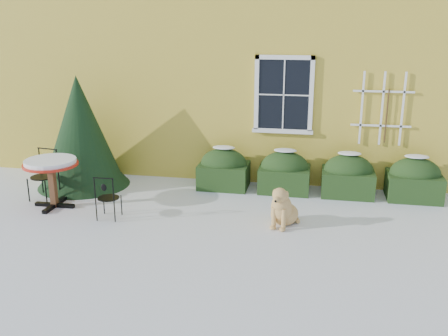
% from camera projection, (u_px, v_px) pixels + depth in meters
% --- Properties ---
extents(ground, '(80.00, 80.00, 0.00)m').
position_uv_depth(ground, '(213.00, 236.00, 8.37)').
color(ground, white).
rests_on(ground, ground).
extents(house, '(12.40, 8.40, 6.40)m').
position_uv_depth(house, '(264.00, 29.00, 14.04)').
color(house, yellow).
rests_on(house, ground).
extents(hedge_row, '(4.95, 0.80, 0.91)m').
position_uv_depth(hedge_row, '(316.00, 174.00, 10.36)').
color(hedge_row, black).
rests_on(hedge_row, ground).
extents(evergreen_shrub, '(1.97, 1.97, 2.39)m').
position_uv_depth(evergreen_shrub, '(81.00, 142.00, 10.69)').
color(evergreen_shrub, black).
rests_on(evergreen_shrub, ground).
extents(bistro_table, '(1.03, 1.03, 0.95)m').
position_uv_depth(bistro_table, '(51.00, 167.00, 9.45)').
color(bistro_table, black).
rests_on(bistro_table, ground).
extents(patio_chair_near, '(0.40, 0.40, 0.83)m').
position_uv_depth(patio_chair_near, '(108.00, 197.00, 8.99)').
color(patio_chair_near, black).
rests_on(patio_chair_near, ground).
extents(patio_chair_far, '(0.52, 0.51, 1.01)m').
position_uv_depth(patio_chair_far, '(44.00, 175.00, 9.98)').
color(patio_chair_far, black).
rests_on(patio_chair_far, ground).
extents(dog, '(0.61, 0.82, 0.77)m').
position_uv_depth(dog, '(283.00, 209.00, 8.70)').
color(dog, '#DDAE63').
rests_on(dog, ground).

